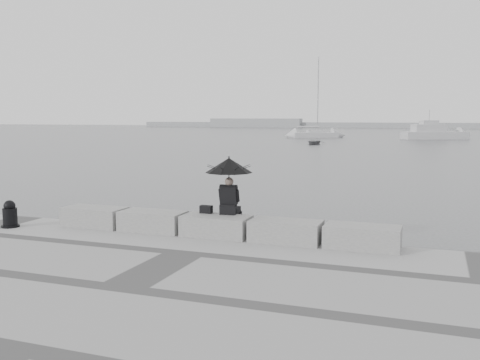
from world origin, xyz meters
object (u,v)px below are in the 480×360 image
at_px(seated_person, 229,173).
at_px(dinghy, 314,142).
at_px(sailboat_left, 315,134).
at_px(motor_cruiser, 435,133).
at_px(mooring_bollard, 10,216).

distance_m(seated_person, dinghy, 53.05).
distance_m(seated_person, sailboat_left, 74.53).
height_order(seated_person, motor_cruiser, motor_cruiser).
relative_size(seated_person, mooring_bollard, 1.97).
distance_m(seated_person, motor_cruiser, 73.92).
distance_m(mooring_bollard, motor_cruiser, 75.61).
height_order(sailboat_left, dinghy, sailboat_left).
height_order(mooring_bollard, sailboat_left, sailboat_left).
relative_size(mooring_bollard, motor_cruiser, 0.07).
distance_m(mooring_bollard, sailboat_left, 74.85).
xyz_separation_m(sailboat_left, motor_cruiser, (18.16, 0.55, 0.36)).
distance_m(motor_cruiser, dinghy, 25.56).
height_order(mooring_bollard, dinghy, mooring_bollard).
relative_size(seated_person, dinghy, 0.43).
relative_size(seated_person, motor_cruiser, 0.14).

